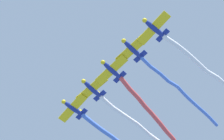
# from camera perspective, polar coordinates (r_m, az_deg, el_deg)

# --- Properties ---
(airplane_lead) EXTENTS (6.19, 8.10, 2.00)m
(airplane_lead) POSITION_cam_1_polar(r_m,az_deg,el_deg) (92.37, -5.26, -5.08)
(airplane_lead) COLOR navy
(airplane_left_wing) EXTENTS (6.11, 8.09, 2.00)m
(airplane_left_wing) POSITION_cam_1_polar(r_m,az_deg,el_deg) (90.10, -2.71, -2.50)
(airplane_left_wing) COLOR navy
(smoke_trail_left_wing) EXTENTS (20.65, 6.35, 1.70)m
(smoke_trail_left_wing) POSITION_cam_1_polar(r_m,az_deg,el_deg) (94.29, 3.36, -7.32)
(smoke_trail_left_wing) COLOR white
(airplane_right_wing) EXTENTS (6.14, 8.11, 2.00)m
(airplane_right_wing) POSITION_cam_1_polar(r_m,az_deg,el_deg) (87.67, -0.06, 0.03)
(airplane_right_wing) COLOR navy
(smoke_trail_right_wing) EXTENTS (26.83, 2.49, 2.89)m
(smoke_trail_right_wing) POSITION_cam_1_polar(r_m,az_deg,el_deg) (93.15, 6.21, -7.04)
(smoke_trail_right_wing) COLOR #DB4C4C
(airplane_slot) EXTENTS (6.14, 8.10, 2.00)m
(airplane_slot) POSITION_cam_1_polar(r_m,az_deg,el_deg) (86.17, 2.71, 2.84)
(airplane_slot) COLOR navy
(smoke_trail_slot) EXTENTS (26.41, 5.11, 4.78)m
(smoke_trail_slot) POSITION_cam_1_polar(r_m,az_deg,el_deg) (94.01, 9.39, -3.09)
(smoke_trail_slot) COLOR #4C75DB
(airplane_trail) EXTENTS (6.19, 8.10, 2.00)m
(airplane_trail) POSITION_cam_1_polar(r_m,az_deg,el_deg) (84.54, 5.61, 5.59)
(airplane_trail) COLOR navy
(smoke_trail_trail) EXTENTS (19.15, 5.97, 3.11)m
(smoke_trail_trail) POSITION_cam_1_polar(r_m,az_deg,el_deg) (89.79, 11.32, 1.00)
(smoke_trail_trail) COLOR white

